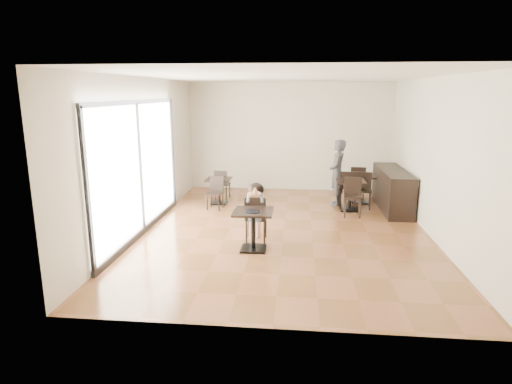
# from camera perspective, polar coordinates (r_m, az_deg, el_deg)

# --- Properties ---
(floor) EXTENTS (6.00, 8.00, 0.01)m
(floor) POSITION_cam_1_polar(r_m,az_deg,el_deg) (9.29, 3.79, -5.02)
(floor) COLOR brown
(floor) RESTS_ON ground
(ceiling) EXTENTS (6.00, 8.00, 0.01)m
(ceiling) POSITION_cam_1_polar(r_m,az_deg,el_deg) (8.83, 4.11, 15.12)
(ceiling) COLOR white
(ceiling) RESTS_ON floor
(wall_back) EXTENTS (6.00, 0.01, 3.20)m
(wall_back) POSITION_cam_1_polar(r_m,az_deg,el_deg) (12.89, 4.53, 7.35)
(wall_back) COLOR beige
(wall_back) RESTS_ON floor
(wall_front) EXTENTS (6.00, 0.01, 3.20)m
(wall_front) POSITION_cam_1_polar(r_m,az_deg,el_deg) (5.00, 2.44, -1.81)
(wall_front) COLOR beige
(wall_front) RESTS_ON floor
(wall_left) EXTENTS (0.01, 8.00, 3.20)m
(wall_left) POSITION_cam_1_polar(r_m,az_deg,el_deg) (9.50, -14.53, 4.91)
(wall_left) COLOR beige
(wall_left) RESTS_ON floor
(wall_right) EXTENTS (0.01, 8.00, 3.20)m
(wall_right) POSITION_cam_1_polar(r_m,az_deg,el_deg) (9.33, 22.75, 4.17)
(wall_right) COLOR beige
(wall_right) RESTS_ON floor
(storefront_window) EXTENTS (0.04, 4.50, 2.60)m
(storefront_window) POSITION_cam_1_polar(r_m,az_deg,el_deg) (9.06, -15.35, 3.20)
(storefront_window) COLOR white
(storefront_window) RESTS_ON floor
(child_table) EXTENTS (0.72, 0.72, 0.76)m
(child_table) POSITION_cam_1_polar(r_m,az_deg,el_deg) (8.00, -0.36, -5.12)
(child_table) COLOR black
(child_table) RESTS_ON floor
(child_chair) EXTENTS (0.41, 0.41, 0.92)m
(child_chair) POSITION_cam_1_polar(r_m,az_deg,el_deg) (8.50, 0.03, -3.47)
(child_chair) COLOR black
(child_chair) RESTS_ON floor
(child) EXTENTS (0.41, 0.58, 1.16)m
(child) POSITION_cam_1_polar(r_m,az_deg,el_deg) (8.47, 0.03, -2.70)
(child) COLOR slate
(child) RESTS_ON child_chair
(plate) EXTENTS (0.26, 0.26, 0.02)m
(plate) POSITION_cam_1_polar(r_m,az_deg,el_deg) (7.79, -0.44, -2.63)
(plate) COLOR black
(plate) RESTS_ON child_table
(pizza_slice) EXTENTS (0.27, 0.21, 0.06)m
(pizza_slice) POSITION_cam_1_polar(r_m,az_deg,el_deg) (8.18, -0.10, -0.21)
(pizza_slice) COLOR #E6C887
(pizza_slice) RESTS_ON child
(adult_patron) EXTENTS (0.48, 0.67, 1.72)m
(adult_patron) POSITION_cam_1_polar(r_m,az_deg,el_deg) (11.29, 10.78, 2.55)
(adult_patron) COLOR #36363B
(adult_patron) RESTS_ON floor
(cafe_table_mid) EXTENTS (0.76, 0.76, 0.76)m
(cafe_table_mid) POSITION_cam_1_polar(r_m,az_deg,el_deg) (10.94, 12.40, -0.44)
(cafe_table_mid) COLOR black
(cafe_table_mid) RESTS_ON floor
(cafe_table_left) EXTENTS (0.72, 0.72, 0.68)m
(cafe_table_left) POSITION_cam_1_polar(r_m,az_deg,el_deg) (11.38, -4.97, 0.13)
(cafe_table_left) COLOR black
(cafe_table_left) RESTS_ON floor
(cafe_table_back) EXTENTS (0.79, 0.79, 0.75)m
(cafe_table_back) POSITION_cam_1_polar(r_m,az_deg,el_deg) (11.76, 13.71, 0.40)
(cafe_table_back) COLOR black
(cafe_table_back) RESTS_ON floor
(chair_mid_a) EXTENTS (0.43, 0.43, 0.91)m
(chair_mid_a) POSITION_cam_1_polar(r_m,az_deg,el_deg) (11.46, 12.12, 0.58)
(chair_mid_a) COLOR black
(chair_mid_a) RESTS_ON floor
(chair_mid_b) EXTENTS (0.43, 0.43, 0.91)m
(chair_mid_b) POSITION_cam_1_polar(r_m,az_deg,el_deg) (10.39, 12.76, -0.73)
(chair_mid_b) COLOR black
(chair_mid_b) RESTS_ON floor
(chair_left_a) EXTENTS (0.41, 0.41, 0.82)m
(chair_left_a) POSITION_cam_1_polar(r_m,az_deg,el_deg) (11.89, -4.49, 1.05)
(chair_left_a) COLOR black
(chair_left_a) RESTS_ON floor
(chair_left_b) EXTENTS (0.41, 0.41, 0.82)m
(chair_left_b) POSITION_cam_1_polar(r_m,az_deg,el_deg) (10.84, -5.51, -0.16)
(chair_left_b) COLOR black
(chair_left_b) RESTS_ON floor
(chair_back_a) EXTENTS (0.45, 0.45, 0.90)m
(chair_back_a) POSITION_cam_1_polar(r_m,az_deg,el_deg) (12.27, 13.39, 1.31)
(chair_back_a) COLOR black
(chair_back_a) RESTS_ON floor
(chair_back_b) EXTENTS (0.45, 0.45, 0.90)m
(chair_back_b) POSITION_cam_1_polar(r_m,az_deg,el_deg) (11.21, 14.11, 0.17)
(chair_back_b) COLOR black
(chair_back_b) RESTS_ON floor
(service_counter) EXTENTS (0.60, 2.40, 1.00)m
(service_counter) POSITION_cam_1_polar(r_m,az_deg,el_deg) (11.34, 17.71, 0.33)
(service_counter) COLOR black
(service_counter) RESTS_ON floor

